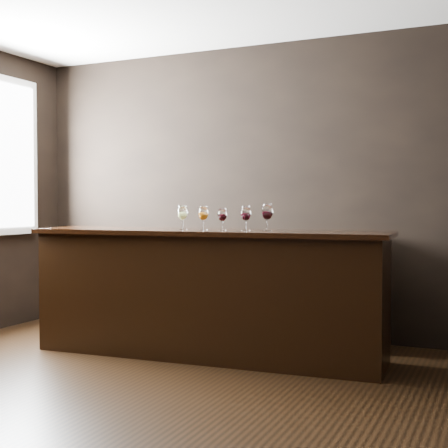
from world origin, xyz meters
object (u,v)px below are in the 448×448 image
at_px(glass_red_b, 246,214).
at_px(glass_amber, 203,214).
at_px(back_bar_shelf, 224,283).
at_px(glass_red_a, 222,215).
at_px(glass_red_c, 267,212).
at_px(bar_counter, 208,295).
at_px(glass_white, 183,213).

bearing_deg(glass_red_b, glass_amber, -176.36).
height_order(back_bar_shelf, glass_amber, glass_amber).
relative_size(glass_red_a, glass_red_b, 0.91).
bearing_deg(glass_red_a, glass_amber, -176.27).
xyz_separation_m(glass_amber, glass_red_c, (0.54, 0.06, 0.01)).
relative_size(glass_amber, glass_red_b, 1.00).
height_order(back_bar_shelf, glass_red_a, glass_red_a).
bearing_deg(bar_counter, glass_red_c, 0.37).
height_order(glass_white, glass_red_b, glass_white).
height_order(glass_amber, glass_red_a, glass_amber).
bearing_deg(glass_amber, glass_red_b, 3.64).
distance_m(back_bar_shelf, glass_white, 1.06).
relative_size(bar_counter, glass_red_a, 16.14).
xyz_separation_m(glass_white, glass_red_a, (0.38, -0.01, -0.01)).
bearing_deg(glass_red_b, glass_white, 179.77).
distance_m(glass_amber, glass_red_a, 0.17).
xyz_separation_m(back_bar_shelf, glass_amber, (0.19, -0.84, 0.69)).
bearing_deg(back_bar_shelf, glass_red_c, -46.63).
height_order(bar_counter, glass_amber, glass_amber).
height_order(glass_red_a, glass_red_b, glass_red_b).
distance_m(glass_amber, glass_red_c, 0.54).
height_order(glass_white, glass_red_a, glass_white).
bearing_deg(back_bar_shelf, bar_counter, -74.79).
xyz_separation_m(back_bar_shelf, glass_red_c, (0.73, -0.78, 0.70)).
bearing_deg(glass_red_a, back_bar_shelf, 113.62).
bearing_deg(glass_white, glass_red_a, -2.27).
distance_m(back_bar_shelf, glass_red_c, 1.28).
distance_m(back_bar_shelf, glass_red_b, 1.20).
bearing_deg(glass_amber, glass_red_a, 3.73).
bearing_deg(glass_red_a, bar_counter, 174.70).
distance_m(glass_amber, glass_red_b, 0.37).
bearing_deg(glass_amber, glass_white, 172.91).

